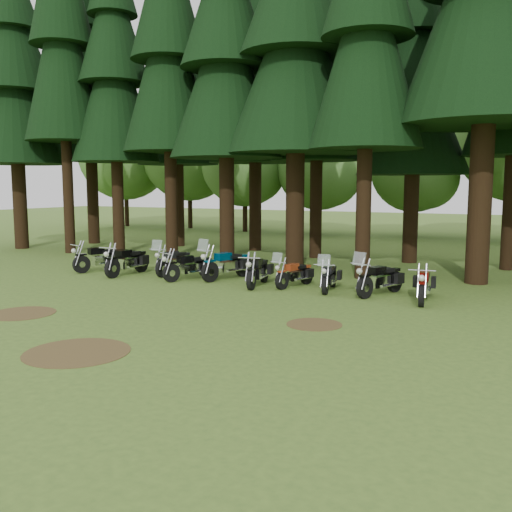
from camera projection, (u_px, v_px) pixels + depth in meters
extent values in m
plane|color=#426324|center=(156.00, 310.00, 15.82)|extent=(120.00, 120.00, 0.00)
cylinder|color=black|center=(20.00, 198.00, 31.05)|extent=(0.73, 0.73, 5.51)
cone|color=black|center=(15.00, 99.00, 30.39)|extent=(5.49, 5.49, 6.89)
cone|color=black|center=(11.00, 35.00, 29.99)|extent=(4.39, 4.39, 5.82)
cylinder|color=black|center=(68.00, 187.00, 28.92)|extent=(0.52, 0.52, 6.77)
cone|color=black|center=(63.00, 54.00, 28.12)|extent=(3.92, 3.92, 8.47)
cylinder|color=black|center=(118.00, 199.00, 28.59)|extent=(0.58, 0.58, 5.53)
cone|color=black|center=(115.00, 91.00, 27.94)|extent=(4.32, 4.32, 6.91)
cone|color=black|center=(113.00, 21.00, 27.53)|extent=(3.46, 3.46, 5.83)
cylinder|color=black|center=(171.00, 195.00, 26.69)|extent=(0.58, 0.58, 5.99)
cone|color=black|center=(169.00, 69.00, 25.99)|extent=(4.32, 4.32, 7.49)
cylinder|color=black|center=(227.00, 200.00, 25.22)|extent=(0.66, 0.66, 5.57)
cone|color=black|center=(226.00, 76.00, 24.56)|extent=(4.95, 4.95, 6.96)
cylinder|color=black|center=(295.00, 200.00, 23.76)|extent=(0.77, 0.77, 5.70)
cone|color=black|center=(296.00, 65.00, 23.08)|extent=(5.81, 5.81, 7.12)
cylinder|color=black|center=(364.00, 202.00, 20.97)|extent=(0.55, 0.55, 5.71)
cone|color=black|center=(367.00, 48.00, 20.29)|extent=(4.15, 4.15, 7.14)
cylinder|color=black|center=(480.00, 189.00, 19.77)|extent=(0.80, 0.80, 6.62)
cylinder|color=black|center=(93.00, 194.00, 33.83)|extent=(0.67, 0.67, 5.87)
cone|color=black|center=(89.00, 97.00, 33.13)|extent=(5.00, 5.00, 7.33)
cone|color=black|center=(87.00, 35.00, 32.71)|extent=(4.00, 4.00, 6.19)
cylinder|color=black|center=(179.00, 197.00, 32.34)|extent=(0.60, 0.60, 5.53)
cone|color=black|center=(177.00, 102.00, 31.69)|extent=(4.52, 4.52, 6.91)
cone|color=black|center=(176.00, 41.00, 31.28)|extent=(3.62, 3.62, 5.83)
cylinder|color=black|center=(255.00, 198.00, 30.16)|extent=(0.65, 0.65, 5.55)
cone|color=black|center=(255.00, 95.00, 29.51)|extent=(4.85, 4.85, 6.94)
cone|color=black|center=(255.00, 29.00, 29.10)|extent=(3.88, 3.88, 5.86)
cylinder|color=black|center=(316.00, 200.00, 27.05)|extent=(0.58, 0.58, 5.52)
cone|color=black|center=(317.00, 85.00, 26.39)|extent=(4.35, 4.35, 6.90)
cone|color=black|center=(318.00, 12.00, 25.99)|extent=(3.48, 3.48, 5.83)
cylinder|color=black|center=(411.00, 210.00, 25.36)|extent=(0.66, 0.66, 4.70)
cone|color=black|center=(414.00, 107.00, 24.80)|extent=(4.94, 4.94, 5.87)
cone|color=black|center=(417.00, 41.00, 24.46)|extent=(3.95, 3.95, 4.96)
cylinder|color=black|center=(510.00, 202.00, 23.12)|extent=(0.53, 0.53, 5.56)
cylinder|color=black|center=(127.00, 206.00, 48.33)|extent=(0.36, 0.36, 3.33)
sphere|color=#3E6C29|center=(125.00, 153.00, 47.78)|extent=(7.78, 7.78, 7.78)
sphere|color=#3E6C29|center=(131.00, 162.00, 46.48)|extent=(5.55, 5.55, 5.55)
cylinder|color=black|center=(190.00, 208.00, 45.98)|extent=(0.36, 0.36, 3.29)
sphere|color=#3E6C29|center=(189.00, 153.00, 45.44)|extent=(7.69, 7.69, 7.69)
sphere|color=#3E6C29|center=(197.00, 162.00, 44.15)|extent=(5.49, 5.49, 5.49)
cylinder|color=black|center=(245.00, 213.00, 42.55)|extent=(0.36, 0.36, 2.80)
sphere|color=#3E6C29|center=(245.00, 162.00, 42.09)|extent=(6.53, 6.53, 6.53)
sphere|color=#3E6C29|center=(254.00, 171.00, 41.00)|extent=(4.67, 4.67, 4.67)
cylinder|color=black|center=(319.00, 216.00, 40.24)|extent=(0.36, 0.36, 2.55)
sphere|color=#3E6C29|center=(319.00, 168.00, 39.82)|extent=(5.95, 5.95, 5.95)
sphere|color=#3E6C29|center=(330.00, 176.00, 38.83)|extent=(4.25, 4.25, 4.25)
cylinder|color=black|center=(413.00, 218.00, 38.41)|extent=(0.36, 0.36, 2.47)
sphere|color=#3E6C29|center=(414.00, 169.00, 38.01)|extent=(5.76, 5.76, 5.76)
sphere|color=#3E6C29|center=(427.00, 177.00, 37.05)|extent=(4.12, 4.12, 4.12)
cylinder|color=#4C3D1E|center=(22.00, 313.00, 15.42)|extent=(1.80, 1.80, 0.01)
cylinder|color=#4C3D1E|center=(314.00, 324.00, 14.20)|extent=(1.40, 1.40, 0.01)
cylinder|color=#4C3D1E|center=(77.00, 352.00, 11.83)|extent=(2.20, 2.20, 0.01)
cylinder|color=black|center=(82.00, 264.00, 22.45)|extent=(0.38, 0.72, 0.71)
cylinder|color=black|center=(119.00, 261.00, 23.56)|extent=(0.38, 0.72, 0.71)
cube|color=silver|center=(102.00, 260.00, 23.03)|extent=(0.54, 0.81, 0.36)
cube|color=black|center=(96.00, 251.00, 22.82)|extent=(0.50, 0.66, 0.26)
cube|color=black|center=(107.00, 251.00, 23.15)|extent=(0.50, 0.66, 0.13)
cylinder|color=black|center=(112.00, 269.00, 21.25)|extent=(0.16, 0.73, 0.72)
cylinder|color=black|center=(141.00, 263.00, 22.75)|extent=(0.16, 0.73, 0.72)
cube|color=silver|center=(128.00, 263.00, 22.04)|extent=(0.31, 0.77, 0.37)
cube|color=black|center=(124.00, 254.00, 21.77)|extent=(0.33, 0.61, 0.26)
cube|color=black|center=(132.00, 253.00, 22.22)|extent=(0.33, 0.61, 0.13)
cylinder|color=black|center=(162.00, 268.00, 21.45)|extent=(0.15, 0.68, 0.67)
cylinder|color=black|center=(186.00, 263.00, 22.84)|extent=(0.15, 0.68, 0.67)
cube|color=silver|center=(175.00, 263.00, 22.18)|extent=(0.29, 0.72, 0.35)
cube|color=black|center=(171.00, 255.00, 21.93)|extent=(0.31, 0.56, 0.25)
cube|color=black|center=(178.00, 254.00, 22.35)|extent=(0.31, 0.56, 0.12)
cube|color=silver|center=(157.00, 245.00, 21.06)|extent=(0.43, 0.13, 0.40)
cylinder|color=black|center=(171.00, 273.00, 20.38)|extent=(0.38, 0.67, 0.66)
cylinder|color=black|center=(207.00, 269.00, 21.39)|extent=(0.38, 0.67, 0.66)
cube|color=silver|center=(191.00, 268.00, 20.90)|extent=(0.52, 0.76, 0.34)
cube|color=black|center=(185.00, 259.00, 20.71)|extent=(0.49, 0.63, 0.24)
cube|color=black|center=(196.00, 259.00, 21.01)|extent=(0.49, 0.63, 0.12)
cylinder|color=black|center=(210.00, 272.00, 20.36)|extent=(0.34, 0.75, 0.74)
cylinder|color=black|center=(243.00, 267.00, 21.64)|extent=(0.34, 0.75, 0.74)
cube|color=silver|center=(228.00, 267.00, 21.03)|extent=(0.50, 0.83, 0.38)
cube|color=navy|center=(223.00, 256.00, 20.79)|extent=(0.48, 0.68, 0.27)
cube|color=black|center=(233.00, 256.00, 21.17)|extent=(0.48, 0.68, 0.13)
cube|color=silver|center=(203.00, 245.00, 19.99)|extent=(0.49, 0.25, 0.44)
cylinder|color=black|center=(251.00, 280.00, 18.86)|extent=(0.28, 0.71, 0.69)
cylinder|color=black|center=(264.00, 272.00, 20.41)|extent=(0.28, 0.71, 0.69)
cube|color=silver|center=(258.00, 273.00, 19.67)|extent=(0.43, 0.77, 0.36)
cube|color=black|center=(256.00, 263.00, 19.40)|extent=(0.42, 0.63, 0.25)
cube|color=black|center=(260.00, 263.00, 19.86)|extent=(0.42, 0.63, 0.13)
cylinder|color=black|center=(282.00, 281.00, 18.93)|extent=(0.26, 0.60, 0.59)
cylinder|color=black|center=(307.00, 276.00, 19.96)|extent=(0.26, 0.60, 0.59)
cube|color=silver|center=(295.00, 276.00, 19.47)|extent=(0.39, 0.67, 0.30)
cube|color=#B9441D|center=(292.00, 267.00, 19.27)|extent=(0.38, 0.54, 0.21)
cube|color=black|center=(299.00, 267.00, 19.59)|extent=(0.38, 0.54, 0.11)
cube|color=silver|center=(277.00, 258.00, 18.63)|extent=(0.39, 0.20, 0.35)
cylinder|color=black|center=(325.00, 285.00, 18.04)|extent=(0.24, 0.63, 0.62)
cylinder|color=black|center=(333.00, 278.00, 19.41)|extent=(0.24, 0.63, 0.62)
cube|color=silver|center=(330.00, 279.00, 18.76)|extent=(0.37, 0.69, 0.32)
cube|color=black|center=(329.00, 270.00, 18.51)|extent=(0.37, 0.56, 0.22)
cube|color=black|center=(331.00, 269.00, 18.92)|extent=(0.37, 0.56, 0.11)
cube|color=silver|center=(324.00, 260.00, 17.67)|extent=(0.41, 0.18, 0.37)
cylinder|color=black|center=(365.00, 288.00, 17.42)|extent=(0.37, 0.69, 0.68)
cylinder|color=black|center=(395.00, 282.00, 18.49)|extent=(0.37, 0.69, 0.68)
cube|color=silver|center=(381.00, 281.00, 17.98)|extent=(0.52, 0.78, 0.35)
cube|color=black|center=(377.00, 271.00, 17.77)|extent=(0.49, 0.64, 0.25)
cube|color=black|center=(386.00, 270.00, 18.10)|extent=(0.49, 0.64, 0.12)
cube|color=silver|center=(359.00, 259.00, 17.09)|extent=(0.45, 0.27, 0.41)
cylinder|color=black|center=(422.00, 295.00, 16.24)|extent=(0.24, 0.69, 0.68)
cylinder|color=black|center=(425.00, 286.00, 17.73)|extent=(0.24, 0.69, 0.68)
cube|color=silver|center=(423.00, 287.00, 17.02)|extent=(0.39, 0.75, 0.35)
cube|color=maroon|center=(423.00, 276.00, 16.75)|extent=(0.39, 0.60, 0.25)
cube|color=black|center=(424.00, 275.00, 17.20)|extent=(0.39, 0.60, 0.12)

